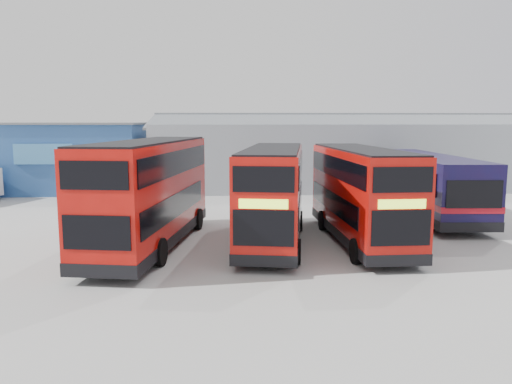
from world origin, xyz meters
name	(u,v)px	position (x,y,z in m)	size (l,w,h in m)	color
ground_plane	(259,244)	(0.00, 0.00, 0.00)	(120.00, 120.00, 0.00)	#9B9B96
office_block	(63,156)	(-14.00, 17.99, 2.58)	(12.30, 8.32, 5.12)	navy
maintenance_shed	(342,153)	(8.00, 20.00, 2.60)	(30.50, 12.00, 5.89)	#959BA2
double_decker_left	(149,195)	(-4.56, -0.34, 2.21)	(4.11, 10.73, 4.44)	#B60F0A
double_decker_centre	(273,196)	(0.61, 0.29, 2.04)	(3.77, 9.92, 4.10)	#B60F0A
double_decker_right	(361,196)	(4.38, 0.15, 2.03)	(2.68, 9.71, 4.07)	#B60F0A
single_decker_blue	(425,185)	(9.62, 6.24, 1.67)	(3.41, 12.49, 3.35)	#0D0B33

